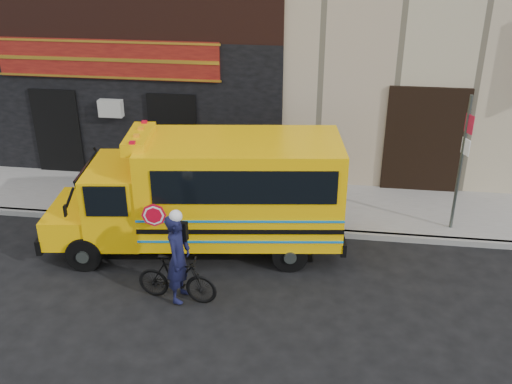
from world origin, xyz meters
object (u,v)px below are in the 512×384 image
object	(u,v)px
bicycle	(177,279)
cyclist	(179,260)
school_bus	(212,191)
sign_pole	(461,161)

from	to	relation	value
bicycle	cyclist	world-z (taller)	cyclist
bicycle	school_bus	bearing A→B (deg)	-1.88
school_bus	bicycle	size ratio (longest dim) A/B	4.18
school_bus	bicycle	xyz separation A→B (m)	(-0.32, -2.17, -1.00)
school_bus	cyclist	size ratio (longest dim) A/B	3.72
bicycle	cyclist	distance (m)	0.45
bicycle	sign_pole	bearing A→B (deg)	-52.00
sign_pole	cyclist	size ratio (longest dim) A/B	1.86
school_bus	sign_pole	bearing A→B (deg)	15.27
cyclist	sign_pole	bearing A→B (deg)	-51.83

